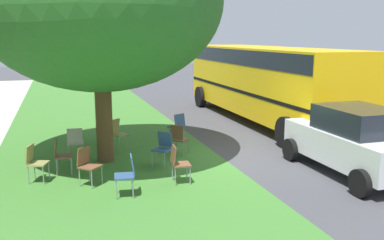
{
  "coord_description": "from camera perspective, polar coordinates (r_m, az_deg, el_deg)",
  "views": [
    {
      "loc": [
        -10.54,
        4.4,
        3.3
      ],
      "look_at": [
        0.47,
        0.92,
        1.02
      ],
      "focal_mm": 39.78,
      "sensor_mm": 36.0,
      "label": 1
    }
  ],
  "objects": [
    {
      "name": "chair_10",
      "position": [
        11.94,
        -15.39,
        -2.71
      ],
      "size": [
        0.46,
        0.45,
        0.88
      ],
      "color": "#ADA393",
      "rests_on": "ground"
    },
    {
      "name": "chair_2",
      "position": [
        13.59,
        -1.95,
        -0.63
      ],
      "size": [
        0.56,
        0.55,
        0.88
      ],
      "color": "#335184",
      "rests_on": "ground"
    },
    {
      "name": "grass_verge",
      "position": [
        11.11,
        -10.61,
        -6.28
      ],
      "size": [
        48.0,
        6.0,
        0.01
      ],
      "primitive_type": "cube",
      "color": "#3D752D",
      "rests_on": "ground"
    },
    {
      "name": "chair_0",
      "position": [
        13.77,
        -11.56,
        -0.7
      ],
      "size": [
        0.54,
        0.55,
        0.88
      ],
      "color": "beige",
      "rests_on": "ground"
    },
    {
      "name": "ground",
      "position": [
        11.89,
        4.93,
        -4.97
      ],
      "size": [
        80.0,
        80.0,
        0.0
      ],
      "primitive_type": "plane",
      "color": "#424247"
    },
    {
      "name": "parked_car",
      "position": [
        10.98,
        20.94,
        -2.54
      ],
      "size": [
        3.7,
        1.92,
        1.65
      ],
      "color": "silver",
      "rests_on": "ground"
    },
    {
      "name": "chair_5",
      "position": [
        10.99,
        -3.91,
        -3.51
      ],
      "size": [
        0.59,
        0.59,
        0.88
      ],
      "color": "#335184",
      "rests_on": "ground"
    },
    {
      "name": "chair_9",
      "position": [
        12.81,
        -9.99,
        -1.53
      ],
      "size": [
        0.59,
        0.58,
        0.88
      ],
      "color": "olive",
      "rests_on": "ground"
    },
    {
      "name": "chair_7",
      "position": [
        10.38,
        -20.33,
        -5.08
      ],
      "size": [
        0.53,
        0.53,
        0.88
      ],
      "color": "olive",
      "rests_on": "ground"
    },
    {
      "name": "chair_3",
      "position": [
        9.82,
        -13.82,
        -5.6
      ],
      "size": [
        0.59,
        0.59,
        0.88
      ],
      "color": "brown",
      "rests_on": "ground"
    },
    {
      "name": "chair_1",
      "position": [
        11.9,
        -1.82,
        -2.34
      ],
      "size": [
        0.59,
        0.59,
        0.88
      ],
      "color": "brown",
      "rests_on": "ground"
    },
    {
      "name": "chair_8",
      "position": [
        9.0,
        -8.64,
        -6.95
      ],
      "size": [
        0.47,
        0.47,
        0.88
      ],
      "color": "#335184",
      "rests_on": "ground"
    },
    {
      "name": "chair_4",
      "position": [
        9.67,
        -1.9,
        -5.55
      ],
      "size": [
        0.45,
        0.45,
        0.88
      ],
      "color": "brown",
      "rests_on": "ground"
    },
    {
      "name": "street_tree",
      "position": [
        11.31,
        -12.34,
        15.48
      ],
      "size": [
        6.26,
        6.26,
        6.52
      ],
      "color": "brown",
      "rests_on": "ground"
    },
    {
      "name": "chair_6",
      "position": [
        10.81,
        -17.21,
        -4.25
      ],
      "size": [
        0.45,
        0.45,
        0.88
      ],
      "color": "brown",
      "rests_on": "ground"
    },
    {
      "name": "school_bus",
      "position": [
        16.84,
        9.66,
        5.77
      ],
      "size": [
        10.4,
        2.8,
        2.88
      ],
      "color": "yellow",
      "rests_on": "ground"
    }
  ]
}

